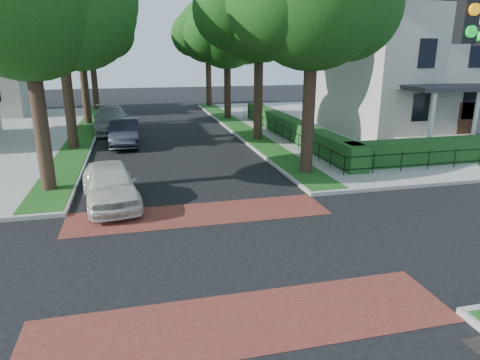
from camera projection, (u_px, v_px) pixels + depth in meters
name	position (u px, v px, depth m)	size (l,w,h in m)	color
ground	(217.00, 254.00, 11.94)	(120.00, 120.00, 0.00)	black
sidewalk_ne	(413.00, 122.00, 34.03)	(30.00, 30.00, 0.15)	gray
crosswalk_far	(200.00, 214.00, 14.91)	(9.00, 2.20, 0.01)	maroon
crosswalk_near	(246.00, 322.00, 8.96)	(9.00, 2.20, 0.01)	maroon
grass_strip_ne	(241.00, 128.00, 30.89)	(1.60, 29.80, 0.02)	#194313
grass_strip_nw	(83.00, 134.00, 28.42)	(1.60, 29.80, 0.02)	#194313
tree_right_mid	(260.00, 6.00, 25.10)	(8.25, 7.09, 11.22)	black
tree_right_far	(228.00, 32.00, 33.76)	(7.25, 6.23, 9.74)	black
tree_right_back	(208.00, 32.00, 42.03)	(7.50, 6.45, 10.20)	black
tree_left_far	(80.00, 28.00, 31.18)	(7.00, 6.02, 9.86)	black
tree_left_back	(91.00, 30.00, 39.49)	(7.75, 6.66, 10.44)	black
hedge_main_road	(291.00, 128.00, 27.43)	(1.00, 18.00, 1.20)	#184116
fence_main_road	(279.00, 131.00, 27.29)	(0.06, 18.00, 0.90)	black
house_victorian	(425.00, 43.00, 29.00)	(13.00, 13.05, 12.48)	#B5B1A2
parked_car_front	(110.00, 184.00, 15.67)	(1.84, 4.57, 1.56)	silver
parked_car_middle	(125.00, 133.00, 25.67)	(1.64, 4.69, 1.55)	black
parked_car_rear	(111.00, 120.00, 30.07)	(2.40, 5.90, 1.71)	gray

